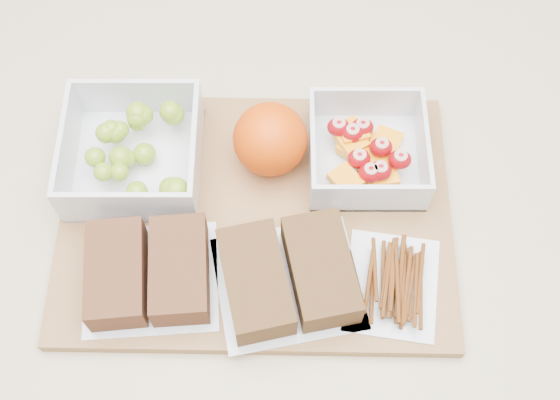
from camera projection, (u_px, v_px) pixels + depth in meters
The scene contains 9 objects.
ground at pixel (273, 393), 1.57m from camera, with size 4.00×4.00×0.00m, color gray.
counter at pixel (271, 336), 1.17m from camera, with size 1.20×0.90×0.90m, color beige.
cutting_board at pixel (256, 216), 0.76m from camera, with size 0.42×0.30×0.02m, color olive.
grape_container at pixel (136, 151), 0.76m from camera, with size 0.14×0.14×0.06m.
fruit_container at pixel (366, 152), 0.76m from camera, with size 0.13×0.13×0.05m.
orange at pixel (270, 139), 0.75m from camera, with size 0.08×0.08×0.08m, color #E94805.
sandwich_bag_left at pixel (148, 272), 0.70m from camera, with size 0.14×0.13×0.04m.
sandwich_bag_center at pixel (288, 276), 0.70m from camera, with size 0.16×0.15×0.04m.
pretzel_bag at pixel (393, 281), 0.71m from camera, with size 0.11×0.12×0.03m.
Camera 1 is at (0.02, -0.33, 1.59)m, focal length 45.00 mm.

